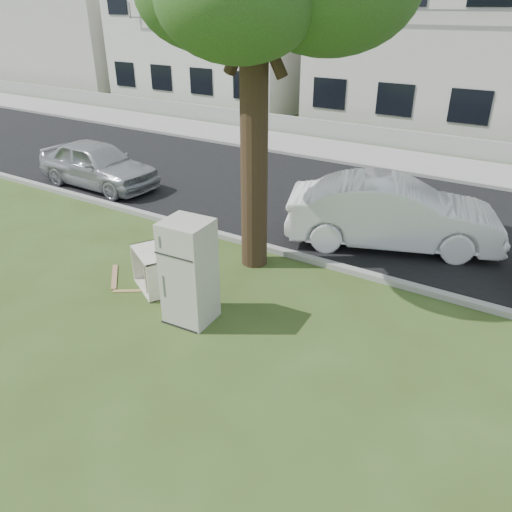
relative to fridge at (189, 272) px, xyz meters
The scene contains 16 objects.
ground 1.09m from the fridge, 70.25° to the left, with size 120.00×120.00×0.00m, color #334418.
road 6.62m from the fridge, 88.25° to the left, with size 120.00×7.00×0.01m, color black.
kerb_near 3.15m from the fridge, 86.19° to the left, with size 120.00×0.18×0.12m, color gray.
kerb_far 10.15m from the fridge, 88.87° to the left, with size 120.00×0.18×0.12m, color gray.
sidewalk 11.59m from the fridge, 89.01° to the left, with size 120.00×2.80×0.01m, color gray.
low_wall 13.17m from the fridge, 89.13° to the left, with size 120.00×0.15×0.70m, color gray.
townhouse_left 21.73m from the fridge, 123.16° to the left, with size 10.20×8.16×7.04m.
townhouse_center 18.27m from the fridge, 89.37° to the left, with size 11.22×8.16×7.44m.
filler_left 31.86m from the fridge, 144.27° to the left, with size 16.00×9.00×6.40m, color beige.
fridge is the anchor object (origin of this frame).
cabinet 1.43m from the fridge, 159.23° to the left, with size 1.00×0.62×0.78m, color beige.
plank_a 1.68m from the fridge, behind, with size 1.06×0.09×0.02m, color #A68850.
plank_b 2.43m from the fridge, behind, with size 1.01×0.10×0.02m, color #9E7253.
plank_c 2.48m from the fridge, 127.39° to the left, with size 0.84×0.09×0.02m, color tan.
car_center 5.13m from the fridge, 67.89° to the left, with size 1.61×4.63×1.53m, color white.
car_left 7.92m from the fridge, 148.88° to the left, with size 1.59×3.94×1.34m, color #98999E.
Camera 1 is at (4.63, -6.14, 4.94)m, focal length 35.00 mm.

